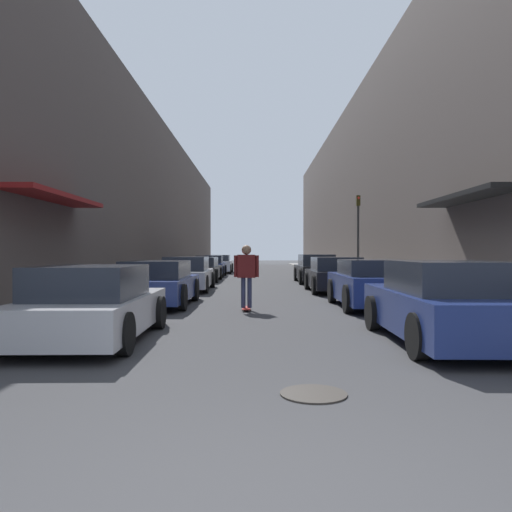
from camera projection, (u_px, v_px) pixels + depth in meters
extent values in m
plane|color=#38383A|center=(258.00, 281.00, 26.02)|extent=(128.82, 128.82, 0.00)
cube|color=gray|center=(183.00, 274.00, 31.88)|extent=(1.80, 58.55, 0.12)
cube|color=gray|center=(333.00, 274.00, 31.88)|extent=(1.80, 58.55, 0.12)
cube|color=#564C47|center=(138.00, 202.00, 31.84)|extent=(4.00, 58.55, 9.40)
cube|color=maroon|center=(55.00, 197.00, 12.83)|extent=(1.00, 4.80, 0.12)
cube|color=#564C47|center=(378.00, 191.00, 31.84)|extent=(4.00, 58.55, 10.87)
cube|color=black|center=(466.00, 197.00, 12.83)|extent=(1.00, 4.80, 0.12)
cube|color=#B7B7BC|center=(94.00, 313.00, 8.39)|extent=(1.82, 4.12, 0.57)
cube|color=#232833|center=(90.00, 282.00, 8.18)|extent=(1.57, 2.15, 0.52)
cylinder|color=black|center=(71.00, 313.00, 9.65)|extent=(0.18, 0.63, 0.63)
cylinder|color=black|center=(159.00, 313.00, 9.65)|extent=(0.18, 0.63, 0.63)
cylinder|color=black|center=(6.00, 334.00, 7.12)|extent=(0.18, 0.63, 0.63)
cylinder|color=black|center=(125.00, 334.00, 7.12)|extent=(0.18, 0.63, 0.63)
cube|color=navy|center=(158.00, 288.00, 13.88)|extent=(1.83, 4.25, 0.59)
cube|color=#232833|center=(156.00, 269.00, 13.66)|extent=(1.60, 2.21, 0.47)
cylinder|color=black|center=(137.00, 290.00, 15.19)|extent=(0.18, 0.68, 0.68)
cylinder|color=black|center=(195.00, 290.00, 15.19)|extent=(0.18, 0.68, 0.68)
cylinder|color=black|center=(113.00, 298.00, 12.57)|extent=(0.18, 0.68, 0.68)
cylinder|color=black|center=(182.00, 298.00, 12.57)|extent=(0.18, 0.68, 0.68)
cube|color=#B7B7BC|center=(187.00, 278.00, 19.44)|extent=(1.83, 4.63, 0.61)
cube|color=#232833|center=(187.00, 264.00, 19.21)|extent=(1.57, 2.42, 0.53)
cylinder|color=black|center=(172.00, 280.00, 20.87)|extent=(0.18, 0.66, 0.66)
cylinder|color=black|center=(212.00, 280.00, 20.87)|extent=(0.18, 0.66, 0.66)
cylinder|color=black|center=(159.00, 284.00, 18.02)|extent=(0.18, 0.66, 0.66)
cylinder|color=black|center=(205.00, 284.00, 18.02)|extent=(0.18, 0.66, 0.66)
cube|color=black|center=(201.00, 272.00, 25.58)|extent=(1.88, 4.55, 0.59)
cube|color=#232833|center=(200.00, 262.00, 25.35)|extent=(1.63, 2.38, 0.45)
cylinder|color=black|center=(187.00, 274.00, 26.99)|extent=(0.18, 0.66, 0.66)
cylinder|color=black|center=(220.00, 274.00, 26.99)|extent=(0.18, 0.66, 0.66)
cylinder|color=black|center=(179.00, 276.00, 24.18)|extent=(0.18, 0.66, 0.66)
cylinder|color=black|center=(216.00, 276.00, 24.18)|extent=(0.18, 0.66, 0.66)
cube|color=navy|center=(210.00, 268.00, 30.61)|extent=(1.80, 3.96, 0.64)
cube|color=#232833|center=(210.00, 259.00, 30.41)|extent=(1.56, 2.07, 0.46)
cylinder|color=black|center=(198.00, 270.00, 31.83)|extent=(0.18, 0.67, 0.67)
cylinder|color=black|center=(225.00, 270.00, 31.83)|extent=(0.18, 0.67, 0.67)
cylinder|color=black|center=(194.00, 272.00, 29.39)|extent=(0.18, 0.67, 0.67)
cylinder|color=black|center=(222.00, 272.00, 29.39)|extent=(0.18, 0.67, 0.67)
cube|color=silver|center=(218.00, 266.00, 35.77)|extent=(1.92, 4.71, 0.69)
cube|color=#232833|center=(218.00, 258.00, 35.53)|extent=(1.67, 2.46, 0.42)
cylinder|color=black|center=(208.00, 268.00, 37.22)|extent=(0.18, 0.66, 0.66)
cylinder|color=black|center=(232.00, 268.00, 37.22)|extent=(0.18, 0.66, 0.66)
cylinder|color=black|center=(203.00, 269.00, 34.32)|extent=(0.18, 0.66, 0.66)
cylinder|color=black|center=(230.00, 269.00, 34.32)|extent=(0.18, 0.66, 0.66)
cube|color=navy|center=(443.00, 312.00, 8.16)|extent=(1.82, 4.30, 0.66)
cube|color=#232833|center=(449.00, 277.00, 7.94)|extent=(1.57, 2.25, 0.50)
cylinder|color=black|center=(373.00, 313.00, 9.49)|extent=(0.18, 0.66, 0.66)
cylinder|color=black|center=(462.00, 313.00, 9.49)|extent=(0.18, 0.66, 0.66)
cylinder|color=black|center=(418.00, 336.00, 6.84)|extent=(0.18, 0.66, 0.66)
cube|color=navy|center=(371.00, 288.00, 13.36)|extent=(1.76, 4.09, 0.69)
cube|color=#232833|center=(373.00, 267.00, 13.15)|extent=(1.54, 2.13, 0.41)
cylinder|color=black|center=(332.00, 291.00, 14.62)|extent=(0.18, 0.70, 0.70)
cylinder|color=black|center=(390.00, 291.00, 14.62)|extent=(0.18, 0.70, 0.70)
cylinder|color=black|center=(348.00, 299.00, 12.09)|extent=(0.18, 0.70, 0.70)
cylinder|color=black|center=(418.00, 299.00, 12.09)|extent=(0.18, 0.70, 0.70)
cube|color=black|center=(335.00, 279.00, 18.61)|extent=(1.84, 4.11, 0.62)
cube|color=#232833|center=(336.00, 264.00, 18.40)|extent=(1.62, 2.14, 0.50)
cylinder|color=black|center=(307.00, 281.00, 19.88)|extent=(0.18, 0.68, 0.68)
cylinder|color=black|center=(352.00, 281.00, 19.88)|extent=(0.18, 0.68, 0.68)
cylinder|color=black|center=(315.00, 285.00, 17.33)|extent=(0.18, 0.68, 0.68)
cylinder|color=black|center=(366.00, 285.00, 17.34)|extent=(0.18, 0.68, 0.68)
cube|color=black|center=(315.00, 272.00, 24.33)|extent=(1.76, 4.78, 0.64)
cube|color=#232833|center=(316.00, 260.00, 24.09)|extent=(1.53, 2.49, 0.55)
cylinder|color=black|center=(296.00, 274.00, 25.81)|extent=(0.18, 0.71, 0.71)
cylinder|color=black|center=(328.00, 274.00, 25.81)|extent=(0.18, 0.71, 0.71)
cylinder|color=black|center=(301.00, 277.00, 22.85)|extent=(0.18, 0.71, 0.71)
cylinder|color=black|center=(338.00, 277.00, 22.85)|extent=(0.18, 0.71, 0.71)
cube|color=#B2231E|center=(246.00, 308.00, 12.68)|extent=(0.20, 0.78, 0.02)
cylinder|color=beige|center=(244.00, 308.00, 12.93)|extent=(0.03, 0.06, 0.06)
cylinder|color=beige|center=(249.00, 308.00, 12.93)|extent=(0.03, 0.06, 0.06)
cylinder|color=beige|center=(243.00, 311.00, 12.43)|extent=(0.03, 0.06, 0.06)
cylinder|color=beige|center=(249.00, 311.00, 12.43)|extent=(0.03, 0.06, 0.06)
cylinder|color=#2D3351|center=(243.00, 293.00, 12.68)|extent=(0.11, 0.11, 0.76)
cylinder|color=#2D3351|center=(249.00, 293.00, 12.68)|extent=(0.11, 0.11, 0.76)
cube|color=maroon|center=(246.00, 266.00, 12.67)|extent=(0.45, 0.20, 0.58)
sphere|color=#8C664C|center=(246.00, 250.00, 12.67)|extent=(0.24, 0.24, 0.24)
cylinder|color=maroon|center=(236.00, 266.00, 12.67)|extent=(0.09, 0.09, 0.55)
cylinder|color=maroon|center=(257.00, 266.00, 12.67)|extent=(0.09, 0.09, 0.55)
cylinder|color=#332D28|center=(313.00, 394.00, 5.19)|extent=(0.70, 0.70, 0.02)
cylinder|color=#2D2D2D|center=(358.00, 240.00, 21.55)|extent=(0.10, 0.10, 3.82)
cube|color=#332D0F|center=(358.00, 201.00, 21.53)|extent=(0.16, 0.16, 0.45)
sphere|color=red|center=(359.00, 198.00, 21.44)|extent=(0.11, 0.11, 0.11)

